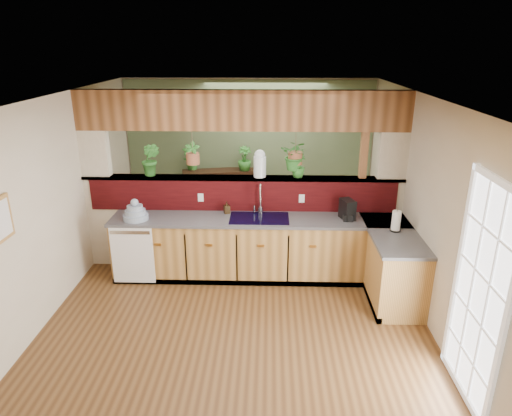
{
  "coord_description": "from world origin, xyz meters",
  "views": [
    {
      "loc": [
        0.38,
        -4.92,
        3.2
      ],
      "look_at": [
        0.21,
        0.7,
        1.15
      ],
      "focal_mm": 32.0,
      "sensor_mm": 36.0,
      "label": 1
    }
  ],
  "objects_px": {
    "coffee_maker": "(347,210)",
    "dish_stack": "(135,213)",
    "glass_jar": "(260,163)",
    "paper_towel": "(396,221)",
    "soap_dispenser": "(227,207)",
    "shelving_console": "(221,194)",
    "faucet": "(260,198)"
  },
  "relations": [
    {
      "from": "dish_stack",
      "to": "soap_dispenser",
      "type": "bearing_deg",
      "value": 12.66
    },
    {
      "from": "paper_towel",
      "to": "soap_dispenser",
      "type": "bearing_deg",
      "value": 165.5
    },
    {
      "from": "dish_stack",
      "to": "shelving_console",
      "type": "relative_size",
      "value": 0.25
    },
    {
      "from": "coffee_maker",
      "to": "dish_stack",
      "type": "bearing_deg",
      "value": 163.1
    },
    {
      "from": "faucet",
      "to": "glass_jar",
      "type": "relative_size",
      "value": 1.17
    },
    {
      "from": "dish_stack",
      "to": "paper_towel",
      "type": "height_order",
      "value": "dish_stack"
    },
    {
      "from": "faucet",
      "to": "glass_jar",
      "type": "xyz_separation_m",
      "value": [
        -0.01,
        0.22,
        0.44
      ]
    },
    {
      "from": "dish_stack",
      "to": "shelving_console",
      "type": "xyz_separation_m",
      "value": [
        0.91,
        2.37,
        -0.49
      ]
    },
    {
      "from": "faucet",
      "to": "coffee_maker",
      "type": "bearing_deg",
      "value": -7.1
    },
    {
      "from": "coffee_maker",
      "to": "shelving_console",
      "type": "relative_size",
      "value": 0.2
    },
    {
      "from": "dish_stack",
      "to": "glass_jar",
      "type": "bearing_deg",
      "value": 15.62
    },
    {
      "from": "dish_stack",
      "to": "glass_jar",
      "type": "height_order",
      "value": "glass_jar"
    },
    {
      "from": "soap_dispenser",
      "to": "coffee_maker",
      "type": "xyz_separation_m",
      "value": [
        1.68,
        -0.17,
        0.04
      ]
    },
    {
      "from": "soap_dispenser",
      "to": "coffee_maker",
      "type": "height_order",
      "value": "coffee_maker"
    },
    {
      "from": "shelving_console",
      "to": "paper_towel",
      "type": "bearing_deg",
      "value": -58.33
    },
    {
      "from": "faucet",
      "to": "dish_stack",
      "type": "relative_size",
      "value": 1.34
    },
    {
      "from": "coffee_maker",
      "to": "shelving_console",
      "type": "bearing_deg",
      "value": 112.4
    },
    {
      "from": "coffee_maker",
      "to": "glass_jar",
      "type": "distance_m",
      "value": 1.39
    },
    {
      "from": "faucet",
      "to": "dish_stack",
      "type": "bearing_deg",
      "value": -171.49
    },
    {
      "from": "coffee_maker",
      "to": "glass_jar",
      "type": "bearing_deg",
      "value": 144.16
    },
    {
      "from": "dish_stack",
      "to": "coffee_maker",
      "type": "bearing_deg",
      "value": 2.08
    },
    {
      "from": "dish_stack",
      "to": "glass_jar",
      "type": "xyz_separation_m",
      "value": [
        1.7,
        0.47,
        0.59
      ]
    },
    {
      "from": "shelving_console",
      "to": "dish_stack",
      "type": "bearing_deg",
      "value": -123.06
    },
    {
      "from": "dish_stack",
      "to": "coffee_maker",
      "type": "xyz_separation_m",
      "value": [
        2.91,
        0.11,
        0.04
      ]
    },
    {
      "from": "soap_dispenser",
      "to": "shelving_console",
      "type": "distance_m",
      "value": 2.18
    },
    {
      "from": "faucet",
      "to": "paper_towel",
      "type": "xyz_separation_m",
      "value": [
        1.76,
        -0.56,
        -0.11
      ]
    },
    {
      "from": "dish_stack",
      "to": "paper_towel",
      "type": "relative_size",
      "value": 1.17
    },
    {
      "from": "paper_towel",
      "to": "coffee_maker",
      "type": "bearing_deg",
      "value": 143.83
    },
    {
      "from": "dish_stack",
      "to": "glass_jar",
      "type": "relative_size",
      "value": 0.87
    },
    {
      "from": "faucet",
      "to": "paper_towel",
      "type": "distance_m",
      "value": 1.85
    },
    {
      "from": "soap_dispenser",
      "to": "dish_stack",
      "type": "bearing_deg",
      "value": -167.34
    },
    {
      "from": "glass_jar",
      "to": "dish_stack",
      "type": "bearing_deg",
      "value": -164.38
    }
  ]
}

